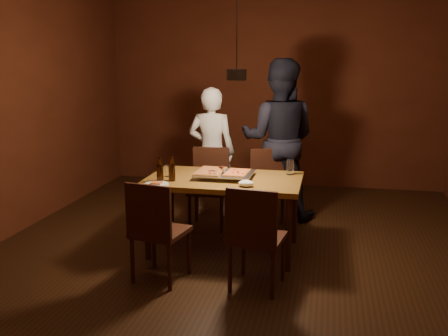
% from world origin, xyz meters
% --- Properties ---
extents(room_shell, '(6.00, 6.00, 6.00)m').
position_xyz_m(room_shell, '(0.00, 0.00, 1.40)').
color(room_shell, '#341A0E').
rests_on(room_shell, ground).
extents(dining_table, '(1.50, 0.90, 0.75)m').
position_xyz_m(dining_table, '(-0.14, 0.13, 0.68)').
color(dining_table, olive).
rests_on(dining_table, floor).
extents(chair_far_left, '(0.44, 0.44, 0.49)m').
position_xyz_m(chair_far_left, '(-0.47, 0.88, 0.54)').
color(chair_far_left, '#38190F').
rests_on(chair_far_left, floor).
extents(chair_far_right, '(0.55, 0.55, 0.49)m').
position_xyz_m(chair_far_right, '(0.22, 0.95, 0.54)').
color(chair_far_right, '#38190F').
rests_on(chair_far_right, floor).
extents(chair_near_left, '(0.49, 0.49, 0.49)m').
position_xyz_m(chair_near_left, '(-0.56, -0.71, 0.54)').
color(chair_near_left, '#38190F').
rests_on(chair_near_left, floor).
extents(chair_near_right, '(0.47, 0.47, 0.49)m').
position_xyz_m(chair_near_right, '(0.29, -0.69, 0.54)').
color(chair_near_right, '#38190F').
rests_on(chair_near_right, floor).
extents(pizza_tray, '(0.56, 0.46, 0.05)m').
position_xyz_m(pizza_tray, '(-0.14, 0.15, 0.77)').
color(pizza_tray, silver).
rests_on(pizza_tray, dining_table).
extents(pizza_meat, '(0.27, 0.41, 0.02)m').
position_xyz_m(pizza_meat, '(-0.29, 0.16, 0.81)').
color(pizza_meat, maroon).
rests_on(pizza_meat, pizza_tray).
extents(pizza_cheese, '(0.23, 0.35, 0.02)m').
position_xyz_m(pizza_cheese, '(-0.02, 0.15, 0.81)').
color(pizza_cheese, gold).
rests_on(pizza_cheese, pizza_tray).
extents(spatula, '(0.20, 0.25, 0.04)m').
position_xyz_m(spatula, '(-0.14, 0.17, 0.81)').
color(spatula, silver).
rests_on(spatula, pizza_tray).
extents(beer_bottle_a, '(0.06, 0.06, 0.24)m').
position_xyz_m(beer_bottle_a, '(-0.70, -0.15, 0.87)').
color(beer_bottle_a, black).
rests_on(beer_bottle_a, dining_table).
extents(beer_bottle_b, '(0.06, 0.06, 0.24)m').
position_xyz_m(beer_bottle_b, '(-0.61, -0.08, 0.87)').
color(beer_bottle_b, black).
rests_on(beer_bottle_b, dining_table).
extents(water_glass_left, '(0.08, 0.08, 0.12)m').
position_xyz_m(water_glass_left, '(-0.69, 0.08, 0.81)').
color(water_glass_left, silver).
rests_on(water_glass_left, dining_table).
extents(water_glass_right, '(0.07, 0.07, 0.15)m').
position_xyz_m(water_glass_right, '(0.47, 0.42, 0.83)').
color(water_glass_right, silver).
rests_on(water_glass_right, dining_table).
extents(plate_slice, '(0.22, 0.22, 0.03)m').
position_xyz_m(plate_slice, '(-0.70, -0.28, 0.76)').
color(plate_slice, white).
rests_on(plate_slice, dining_table).
extents(napkin, '(0.14, 0.11, 0.06)m').
position_xyz_m(napkin, '(0.12, -0.16, 0.78)').
color(napkin, white).
rests_on(napkin, dining_table).
extents(diner_white, '(0.58, 0.39, 1.57)m').
position_xyz_m(diner_white, '(-0.55, 1.30, 0.78)').
color(diner_white, white).
rests_on(diner_white, floor).
extents(diner_dark, '(0.94, 0.74, 1.90)m').
position_xyz_m(diner_dark, '(0.26, 1.37, 0.95)').
color(diner_dark, black).
rests_on(diner_dark, floor).
extents(pendant_lamp, '(0.18, 0.18, 1.10)m').
position_xyz_m(pendant_lamp, '(0.00, 0.00, 1.76)').
color(pendant_lamp, black).
rests_on(pendant_lamp, ceiling).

